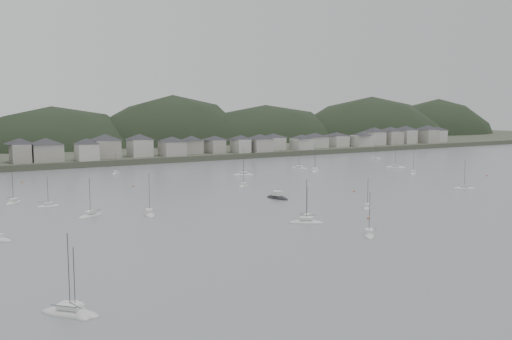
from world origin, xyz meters
TOP-DOWN VIEW (x-y plane):
  - ground at (0.00, 0.00)m, footprint 900.00×900.00m
  - far_shore_land at (0.00, 295.00)m, footprint 900.00×250.00m
  - forested_ridge at (4.83, 269.40)m, footprint 851.55×103.94m
  - waterfront_town at (50.59, 183.34)m, footprint 451.48×28.46m
  - sailboat_lead at (114.40, 132.91)m, footprint 4.14×6.67m
  - moored_fleet at (-12.46, 54.98)m, footprint 210.98×167.27m
  - motor_launch_far at (-8.58, 47.75)m, footprint 4.79×9.59m
  - mooring_buoys at (5.08, 53.23)m, footprint 172.43×145.21m

SIDE VIEW (x-z plane):
  - forested_ridge at x=4.83m, z-range -62.57..40.00m
  - ground at x=0.00m, z-range 0.00..0.00m
  - mooring_buoys at x=5.08m, z-range -0.20..0.50m
  - moored_fleet at x=-12.46m, z-range -6.58..6.93m
  - sailboat_lead at x=114.40m, z-range -4.18..4.55m
  - motor_launch_far at x=-8.58m, z-range -1.80..2.36m
  - far_shore_land at x=0.00m, z-range 0.00..3.00m
  - waterfront_town at x=50.59m, z-range 2.20..15.12m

